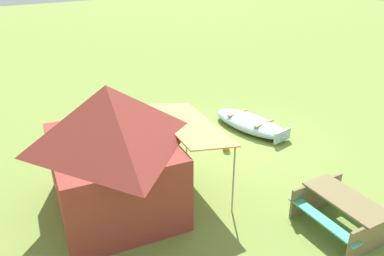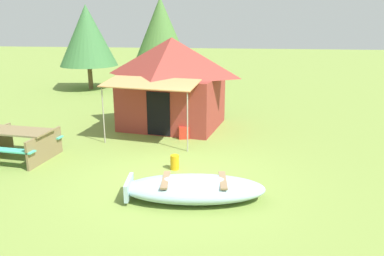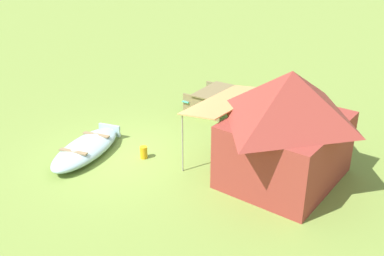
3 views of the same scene
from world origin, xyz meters
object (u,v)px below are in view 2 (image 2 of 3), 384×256
object	(u,v)px
canvas_cabin_tent	(172,81)
pine_tree_back_left	(161,30)
picnic_table	(18,141)
beached_rowboat	(194,188)
pine_tree_back_right	(87,36)
fuel_can	(175,162)
cooler_box	(184,131)

from	to	relation	value
canvas_cabin_tent	pine_tree_back_left	size ratio (longest dim) A/B	0.93
picnic_table	beached_rowboat	bearing A→B (deg)	-20.44
picnic_table	pine_tree_back_right	distance (m)	10.60
fuel_can	pine_tree_back_left	xyz separation A→B (m)	(-2.48, 10.76, 2.83)
beached_rowboat	fuel_can	size ratio (longest dim) A/B	8.29
canvas_cabin_tent	pine_tree_back_right	distance (m)	8.60
fuel_can	pine_tree_back_right	size ratio (longest dim) A/B	0.09
cooler_box	beached_rowboat	bearing A→B (deg)	-79.07
picnic_table	fuel_can	distance (m)	4.22
pine_tree_back_left	pine_tree_back_right	world-z (taller)	pine_tree_back_left
cooler_box	fuel_can	xyz separation A→B (m)	(0.17, -2.66, -0.01)
beached_rowboat	pine_tree_back_right	bearing A→B (deg)	119.74
canvas_cabin_tent	beached_rowboat	bearing A→B (deg)	-75.85
cooler_box	pine_tree_back_left	xyz separation A→B (m)	(-2.31, 8.09, 2.82)
beached_rowboat	fuel_can	world-z (taller)	beached_rowboat
picnic_table	fuel_can	xyz separation A→B (m)	(4.20, -0.25, -0.30)
picnic_table	cooler_box	bearing A→B (deg)	30.91
canvas_cabin_tent	pine_tree_back_right	bearing A→B (deg)	129.94
beached_rowboat	picnic_table	xyz separation A→B (m)	(-4.85, 1.81, 0.24)
beached_rowboat	cooler_box	world-z (taller)	beached_rowboat
pine_tree_back_left	pine_tree_back_right	xyz separation A→B (m)	(-3.71, -0.35, -0.28)
beached_rowboat	pine_tree_back_left	size ratio (longest dim) A/B	0.65
canvas_cabin_tent	pine_tree_back_left	distance (m)	7.25
picnic_table	pine_tree_back_left	size ratio (longest dim) A/B	0.42
canvas_cabin_tent	pine_tree_back_left	world-z (taller)	pine_tree_back_left
pine_tree_back_right	beached_rowboat	bearing A→B (deg)	-60.26
canvas_cabin_tent	fuel_can	bearing A→B (deg)	-79.47
canvas_cabin_tent	fuel_can	world-z (taller)	canvas_cabin_tent
cooler_box	canvas_cabin_tent	bearing A→B (deg)	114.55
beached_rowboat	fuel_can	distance (m)	1.69
picnic_table	pine_tree_back_right	size ratio (longest dim) A/B	0.45
beached_rowboat	cooler_box	bearing A→B (deg)	100.93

